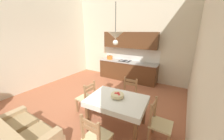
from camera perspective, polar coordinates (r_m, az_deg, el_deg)
name	(u,v)px	position (r m, az deg, el deg)	size (l,w,h in m)	color
ground_plane	(90,105)	(4.30, -10.01, -15.34)	(5.98, 6.36, 0.10)	#A86042
wall_back	(129,34)	(6.14, 7.56, 15.54)	(5.98, 0.12, 4.16)	beige
wall_left	(31,35)	(5.85, -32.76, 12.98)	(0.12, 6.36, 4.16)	beige
wall_right	(210,41)	(2.72, 37.87, 10.31)	(0.12, 6.36, 4.16)	beige
kitchen_cabinetry	(128,62)	(5.94, 7.07, 3.55)	(2.74, 0.63, 2.20)	#56331C
dining_table	(117,104)	(3.05, 2.19, -14.82)	(1.39, 1.06, 0.75)	brown
dining_chair_window_side	(159,123)	(2.96, 20.32, -21.55)	(0.43, 0.43, 0.93)	#D1BC89
dining_chair_camera_side	(96,137)	(2.55, -7.13, -27.87)	(0.44, 0.44, 0.93)	#D1BC89
dining_chair_tv_side	(87,98)	(3.71, -11.31, -12.23)	(0.44, 0.44, 0.93)	#D1BC89
dining_chair_kitchen_side	(128,95)	(3.82, 7.35, -11.07)	(0.43, 0.43, 0.93)	#D1BC89
small_couch	(22,139)	(3.18, -35.37, -23.94)	(1.43, 0.81, 0.78)	tan
fruit_bowl	(117,95)	(3.00, 2.42, -11.24)	(0.30, 0.30, 0.12)	beige
pendant_lamp	(116,36)	(2.64, 1.60, 15.07)	(0.32, 0.32, 0.80)	black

